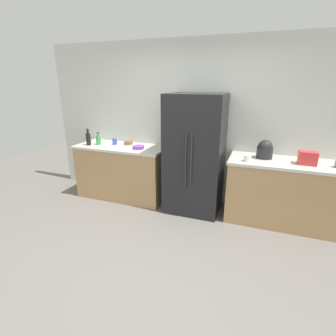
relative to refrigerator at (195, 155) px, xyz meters
name	(u,v)px	position (x,y,z in m)	size (l,w,h in m)	color
ground_plane	(151,256)	(-0.15, -1.35, -0.91)	(10.52, 10.52, 0.00)	slate
kitchen_back_panel	(193,124)	(-0.15, 0.41, 0.40)	(5.26, 0.10, 2.61)	silver
counter_left	(123,171)	(-1.30, 0.03, -0.44)	(1.56, 0.67, 0.93)	tan
counter_right	(283,193)	(1.31, 0.03, -0.44)	(1.57, 0.67, 0.93)	tan
refrigerator	(195,155)	(0.00, 0.00, 0.00)	(0.84, 0.71, 1.81)	black
toaster	(308,158)	(1.53, -0.02, 0.11)	(0.22, 0.16, 0.18)	red
rice_cooker	(265,150)	(0.99, 0.11, 0.14)	(0.22, 0.22, 0.26)	#262628
bottle_a	(98,140)	(-1.72, -0.01, 0.11)	(0.08, 0.08, 0.22)	green
bottle_b	(88,138)	(-1.86, -0.11, 0.14)	(0.08, 0.08, 0.29)	black
cup_b	(247,158)	(0.78, -0.14, 0.06)	(0.10, 0.10, 0.08)	white
cup_c	(115,142)	(-1.46, 0.09, 0.07)	(0.08, 0.08, 0.10)	blue
bowl_a	(138,147)	(-0.94, -0.04, 0.05)	(0.18, 0.18, 0.05)	purple
bowl_b	(128,143)	(-1.24, 0.17, 0.05)	(0.15, 0.15, 0.06)	brown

